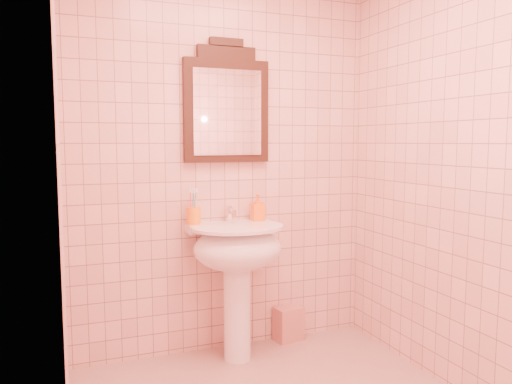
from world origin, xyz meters
name	(u,v)px	position (x,y,z in m)	size (l,w,h in m)	color
back_wall	(225,162)	(0.00, 1.10, 1.25)	(2.00, 0.02, 2.50)	beige
pedestal_sink	(237,257)	(0.01, 0.87, 0.66)	(0.58, 0.58, 0.86)	white
faucet	(230,214)	(0.01, 1.01, 0.92)	(0.04, 0.16, 0.11)	white
mirror	(227,105)	(0.01, 1.07, 1.61)	(0.56, 0.06, 0.78)	black
toothbrush_cup	(194,215)	(-0.23, 1.02, 0.92)	(0.09, 0.09, 0.20)	orange
soap_dispenser	(258,208)	(0.19, 1.01, 0.95)	(0.08, 0.08, 0.18)	orange
towel	(289,324)	(0.44, 1.04, 0.12)	(0.19, 0.13, 0.24)	tan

